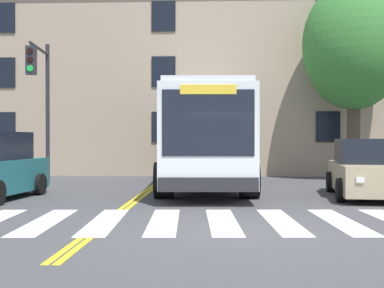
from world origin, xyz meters
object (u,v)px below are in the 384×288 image
city_bus (205,137)px  traffic_light_far_corner (41,88)px  car_tan_far_lane (367,170)px  street_tree_curbside_large (354,46)px  car_grey_behind_bus (203,155)px

city_bus → traffic_light_far_corner: (-6.19, 1.06, 1.85)m
city_bus → traffic_light_far_corner: bearing=170.3°
car_tan_far_lane → street_tree_curbside_large: size_ratio=0.57×
car_tan_far_lane → traffic_light_far_corner: size_ratio=0.88×
car_grey_behind_bus → street_tree_curbside_large: street_tree_curbside_large is taller
traffic_light_far_corner → car_grey_behind_bus: bearing=58.5°
city_bus → traffic_light_far_corner: 6.55m
car_grey_behind_bus → street_tree_curbside_large: size_ratio=0.47×
car_grey_behind_bus → street_tree_curbside_large: (6.52, -6.68, 4.80)m
car_grey_behind_bus → traffic_light_far_corner: bearing=-121.5°
car_tan_far_lane → street_tree_curbside_large: street_tree_curbside_large is taller
car_grey_behind_bus → traffic_light_far_corner: traffic_light_far_corner is taller
city_bus → street_tree_curbside_large: street_tree_curbside_large is taller
traffic_light_far_corner → car_tan_far_lane: bearing=-19.3°
car_tan_far_lane → car_grey_behind_bus: bearing=111.1°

